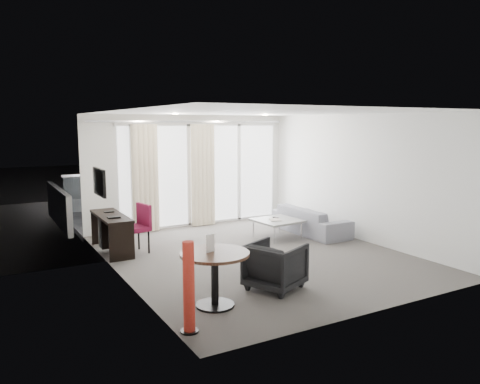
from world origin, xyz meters
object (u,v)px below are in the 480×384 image
round_table (215,279)px  red_lamp (189,287)px  tub_armchair (275,266)px  rattan_chair_a (208,196)px  coffee_table (277,229)px  sofa (311,220)px  desk (112,233)px  rattan_chair_b (230,195)px  desk_chair (134,229)px

round_table → red_lamp: bearing=-137.5°
tub_armchair → rattan_chair_a: bearing=-41.4°
coffee_table → rattan_chair_a: size_ratio=1.11×
coffee_table → sofa: size_ratio=0.44×
tub_armchair → coffee_table: (1.75, 2.55, -0.15)m
desk → rattan_chair_a: (3.42, 2.95, 0.04)m
desk → red_lamp: size_ratio=1.39×
desk → rattan_chair_a: 4.52m
rattan_chair_b → desk_chair: bearing=-133.5°
desk → rattan_chair_a: bearing=40.7°
desk → round_table: 3.40m
tub_armchair → rattan_chair_b: (2.53, 6.13, 0.04)m
desk_chair → sofa: desk_chair is taller
tub_armchair → sofa: 3.69m
round_table → coffee_table: bearing=44.0°
round_table → rattan_chair_b: size_ratio=1.21×
red_lamp → tub_armchair: bearing=23.5°
desk → red_lamp: red_lamp is taller
red_lamp → sofa: 5.44m
desk → tub_armchair: (1.58, -3.19, -0.01)m
desk_chair → coffee_table: 3.01m
tub_armchair → coffee_table: size_ratio=0.86×
desk_chair → red_lamp: (-0.45, -3.60, 0.08)m
red_lamp → sofa: (4.32, 3.30, -0.25)m
desk_chair → rattan_chair_a: bearing=34.6°
desk → coffee_table: 3.39m
round_table → rattan_chair_a: 6.96m
round_table → tub_armchair: 1.08m
desk → rattan_chair_b: rattan_chair_b is taller
sofa → desk: bearing=81.6°
red_lamp → sofa: red_lamp is taller
desk_chair → tub_armchair: desk_chair is taller
desk → rattan_chair_b: 5.05m
sofa → rattan_chair_b: rattan_chair_b is taller
sofa → rattan_chair_b: bearing=1.9°
sofa → tub_armchair: bearing=134.2°
sofa → rattan_chair_a: size_ratio=2.51×
tub_armchair → coffee_table: bearing=-59.0°
red_lamp → sofa: bearing=37.3°
desk_chair → rattan_chair_b: 4.97m
tub_armchair → red_lamp: bearing=88.8°
desk_chair → sofa: (3.88, -0.30, -0.17)m
coffee_table → round_table: bearing=-136.0°
desk → sofa: bearing=-8.4°
red_lamp → rattan_chair_a: 7.72m
red_lamp → coffee_table: (3.42, 3.28, -0.34)m
desk_chair → coffee_table: (2.98, -0.32, -0.26)m
rattan_chair_a → round_table: bearing=-125.3°
red_lamp → coffee_table: bearing=43.8°
desk → tub_armchair: bearing=-63.7°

